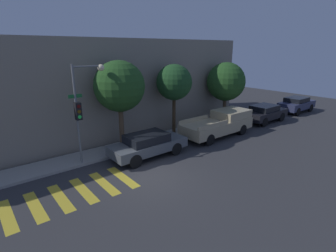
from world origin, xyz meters
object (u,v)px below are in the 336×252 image
Objects in this scene: sedan_near_corner at (148,144)px; tree_near_corner at (119,87)px; traffic_light_pole at (83,102)px; tree_far_end at (226,82)px; tree_midblock at (174,83)px; sedan_far_end at (296,104)px; sedan_middle at (265,113)px; pickup_truck at (220,123)px.

tree_near_corner is at bearing 105.64° from sedan_near_corner.
tree_far_end is (12.31, 0.76, -0.02)m from traffic_light_pole.
tree_midblock is (4.22, 0.00, -0.10)m from tree_near_corner.
sedan_middle is at bearing -180.00° from sedan_far_end.
tree_midblock reaches higher than tree_far_end.
pickup_truck is 1.12× the size of tree_far_end.
sedan_far_end is at bearing 0.00° from pickup_truck.
pickup_truck is at bearing 0.00° from sedan_near_corner.
traffic_light_pole is 0.98× the size of tree_near_corner.
tree_near_corner is 4.22m from tree_midblock.
tree_midblock reaches higher than sedan_near_corner.
tree_near_corner reaches higher than tree_midblock.
sedan_middle is (15.22, -1.27, -2.68)m from traffic_light_pole.
sedan_middle is at bearing -0.00° from sedan_near_corner.
sedan_far_end is at bearing 0.00° from sedan_near_corner.
tree_far_end reaches higher than sedan_near_corner.
sedan_far_end is 0.79× the size of tree_near_corner.
tree_far_end is at bearing 145.19° from sedan_middle.
sedan_middle is (5.81, -0.00, -0.11)m from pickup_truck.
pickup_truck is at bearing -7.68° from traffic_light_pole.
sedan_middle is 0.86× the size of tree_far_end.
tree_near_corner is 1.09× the size of tree_far_end.
traffic_light_pole is at bearing 176.51° from sedan_far_end.
sedan_near_corner is (3.11, -1.27, -2.71)m from traffic_light_pole.
tree_near_corner reaches higher than traffic_light_pole.
sedan_middle is 1.00× the size of sedan_far_end.
sedan_far_end is (5.62, 0.00, 0.02)m from sedan_middle.
tree_near_corner is 1.07× the size of tree_midblock.
tree_midblock is at bearing 6.38° from traffic_light_pole.
tree_near_corner reaches higher than pickup_truck.
tree_midblock reaches higher than sedan_far_end.
pickup_truck is at bearing 180.00° from sedan_middle.
traffic_light_pole reaches higher than pickup_truck.
tree_midblock is (-14.09, 2.02, 3.02)m from sedan_far_end.
sedan_far_end reaches higher than sedan_near_corner.
sedan_far_end is at bearing -6.31° from tree_near_corner.
sedan_middle is (12.11, -0.00, 0.02)m from sedan_near_corner.
sedan_near_corner is at bearing 180.00° from sedan_far_end.
tree_far_end is (9.20, 2.02, 2.69)m from sedan_near_corner.
traffic_light_pole reaches higher than tree_midblock.
tree_far_end is (2.90, 2.02, 2.56)m from pickup_truck.
sedan_middle is 13.22m from tree_near_corner.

